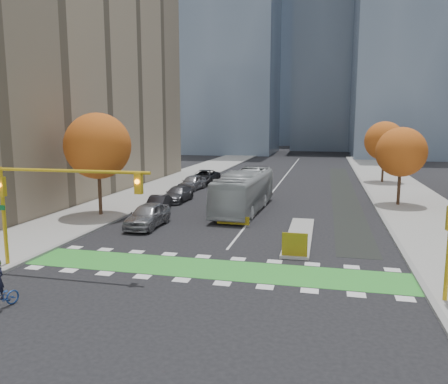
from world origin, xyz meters
The scene contains 24 objects.
ground centered at (0.00, 0.00, 0.00)m, with size 300.00×300.00×0.00m, color black.
sidewalk_west centered at (-13.50, 20.00, 0.07)m, with size 7.00×120.00×0.15m, color gray.
sidewalk_east centered at (13.50, 20.00, 0.07)m, with size 7.00×120.00×0.15m, color gray.
curb_west centered at (-10.00, 20.00, 0.07)m, with size 0.30×120.00×0.16m, color gray.
curb_east centered at (10.00, 20.00, 0.07)m, with size 0.30×120.00×0.16m, color gray.
bike_crossing centered at (0.00, 1.50, 0.01)m, with size 20.00×3.00×0.01m, color green.
centre_line centered at (0.00, 40.00, 0.01)m, with size 0.15×70.00×0.01m, color silver.
bike_lane_paint centered at (7.50, 30.00, 0.01)m, with size 2.50×50.00×0.01m, color black.
median_island centered at (4.00, 9.00, 0.08)m, with size 1.60×10.00×0.16m, color gray.
hazard_board centered at (4.00, 4.20, 0.80)m, with size 1.40×0.12×1.30m, color yellow.
building_west centered at (-24.00, 22.00, 12.50)m, with size 16.00×44.00×25.00m, color gray.
tower_nw centered at (-18.00, 90.00, 35.00)m, with size 22.00×22.00×70.00m, color #47566B.
tower_ne centered at (20.00, 85.00, 30.00)m, with size 18.00×24.00×60.00m, color #47566B.
tower_far centered at (-4.00, 140.00, 40.00)m, with size 26.00×26.00×80.00m, color #47566B.
tree_west centered at (-12.00, 12.00, 5.62)m, with size 5.20×5.20×8.22m.
tree_east_near centered at (12.00, 22.00, 4.86)m, with size 4.40×4.40×7.08m.
tree_east_far centered at (12.50, 38.00, 5.24)m, with size 4.80×4.80×7.65m.
traffic_signal_west centered at (-7.93, -0.51, 4.03)m, with size 8.53×0.56×5.20m.
bus centered at (-1.14, 16.78, 1.70)m, with size 2.86×12.23×3.41m, color #A3A8AA.
parked_car_a centered at (-6.82, 9.34, 0.86)m, with size 2.03×5.06×1.72m, color gray.
parked_car_b centered at (-8.16, 14.69, 0.67)m, with size 1.42×4.08×1.34m, color black.
parked_car_c centered at (-8.15, 19.69, 0.71)m, with size 1.99×4.89×1.42m, color #46464B.
parked_car_d centered at (-9.00, 32.22, 0.84)m, with size 2.79×6.05×1.68m, color black.
parked_car_e centered at (-9.00, 27.22, 0.83)m, with size 1.95×4.86×1.66m, color gray.
Camera 1 is at (5.48, -19.28, 7.37)m, focal length 35.00 mm.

